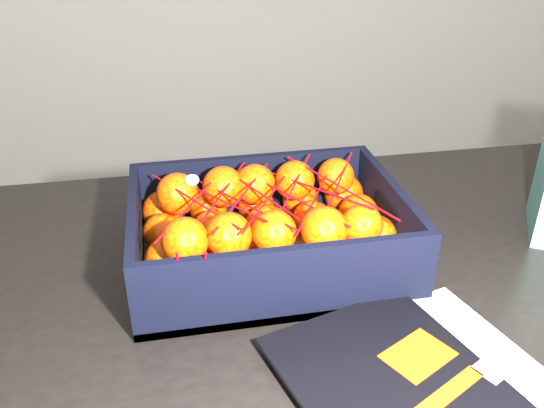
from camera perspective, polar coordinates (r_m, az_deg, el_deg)
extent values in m
cube|color=black|center=(0.81, 7.27, -8.84)|extent=(1.20, 0.81, 0.04)
cylinder|color=black|center=(1.33, -23.13, -14.78)|extent=(0.06, 0.06, 0.71)
cylinder|color=black|center=(1.50, 22.77, -9.13)|extent=(0.06, 0.06, 0.71)
cube|color=#B5B5B1|center=(0.66, 16.37, -17.92)|extent=(0.25, 0.31, 0.01)
cube|color=#B5B5B1|center=(0.66, 18.11, -17.16)|extent=(0.27, 0.32, 0.01)
cube|color=black|center=(0.64, 13.09, -17.95)|extent=(0.28, 0.33, 0.01)
cube|color=#FF410D|center=(0.67, 14.55, -14.55)|extent=(0.09, 0.08, 0.00)
cube|color=white|center=(0.69, 21.82, -14.83)|extent=(0.06, 0.05, 0.00)
cube|color=#FF410D|center=(0.64, 17.41, -17.71)|extent=(0.10, 0.06, 0.00)
cube|color=#926643|center=(0.83, -0.40, -5.33)|extent=(0.38, 0.28, 0.01)
cube|color=black|center=(0.92, -1.98, 1.82)|extent=(0.38, 0.01, 0.11)
cube|color=black|center=(0.69, 1.70, -8.21)|extent=(0.38, 0.01, 0.11)
cube|color=black|center=(0.80, -13.55, -3.73)|extent=(0.01, 0.26, 0.11)
cube|color=black|center=(0.85, 11.83, -1.21)|extent=(0.01, 0.26, 0.11)
sphere|color=#FB4505|center=(0.72, -10.41, -8.28)|extent=(0.06, 0.06, 0.06)
sphere|color=#FB4505|center=(0.77, -10.54, -5.54)|extent=(0.06, 0.06, 0.06)
sphere|color=#FB4505|center=(0.83, -10.98, -2.86)|extent=(0.06, 0.06, 0.06)
sphere|color=#FB4505|center=(0.89, -10.96, -0.70)|extent=(0.06, 0.06, 0.06)
sphere|color=#FB4505|center=(0.72, -4.90, -7.94)|extent=(0.06, 0.06, 0.06)
sphere|color=#FB4505|center=(0.77, -5.43, -5.18)|extent=(0.06, 0.06, 0.06)
sphere|color=#FB4505|center=(0.83, -6.11, -2.51)|extent=(0.06, 0.06, 0.06)
sphere|color=#FB4505|center=(0.89, -6.45, -0.33)|extent=(0.06, 0.06, 0.06)
sphere|color=#FB4505|center=(0.73, 1.03, -7.28)|extent=(0.06, 0.06, 0.06)
sphere|color=#FB4505|center=(0.78, -0.23, -4.38)|extent=(0.06, 0.06, 0.06)
sphere|color=#FB4505|center=(0.84, -0.58, -2.08)|extent=(0.06, 0.06, 0.06)
sphere|color=#FB4505|center=(0.89, -1.66, 0.04)|extent=(0.06, 0.06, 0.06)
sphere|color=#FB4505|center=(0.74, 6.63, -6.63)|extent=(0.06, 0.06, 0.06)
sphere|color=#FB4505|center=(0.80, 5.26, -4.01)|extent=(0.06, 0.06, 0.06)
sphere|color=#FB4505|center=(0.85, 4.00, -1.51)|extent=(0.06, 0.06, 0.06)
sphere|color=#FB4505|center=(0.91, 2.86, 0.58)|extent=(0.06, 0.06, 0.06)
sphere|color=#FB4505|center=(0.77, 11.65, -5.83)|extent=(0.06, 0.06, 0.06)
sphere|color=#FB4505|center=(0.82, 10.39, -3.20)|extent=(0.06, 0.06, 0.06)
sphere|color=#FB4505|center=(0.88, 8.73, -0.92)|extent=(0.06, 0.06, 0.06)
sphere|color=#FB4505|center=(0.93, 7.27, 1.05)|extent=(0.06, 0.06, 0.06)
sphere|color=#FB4505|center=(0.72, -8.79, -3.68)|extent=(0.06, 0.06, 0.06)
sphere|color=#FB4505|center=(0.83, -9.52, 1.03)|extent=(0.06, 0.06, 0.06)
sphere|color=#FB4505|center=(0.72, -4.40, -3.18)|extent=(0.06, 0.06, 0.06)
sphere|color=#FB4505|center=(0.85, -4.95, 1.75)|extent=(0.06, 0.06, 0.06)
sphere|color=#FB4505|center=(0.73, 0.21, -2.88)|extent=(0.06, 0.06, 0.06)
sphere|color=#FB4505|center=(0.85, -1.72, 1.99)|extent=(0.06, 0.06, 0.06)
sphere|color=#FB4505|center=(0.74, 5.28, -2.59)|extent=(0.06, 0.06, 0.06)
sphere|color=#FB4505|center=(0.86, 2.31, 2.41)|extent=(0.06, 0.06, 0.06)
sphere|color=#FB4505|center=(0.75, 9.06, -2.12)|extent=(0.06, 0.06, 0.06)
sphere|color=#FB4505|center=(0.88, 6.46, 2.78)|extent=(0.06, 0.06, 0.06)
cylinder|color=red|center=(0.77, -8.05, 0.46)|extent=(0.11, 0.20, 0.01)
cylinder|color=red|center=(0.78, -5.51, 0.55)|extent=(0.11, 0.20, 0.03)
cylinder|color=red|center=(0.77, -2.82, 0.02)|extent=(0.11, 0.20, 0.02)
cylinder|color=red|center=(0.78, -0.47, 0.60)|extent=(0.11, 0.20, 0.02)
cylinder|color=red|center=(0.78, 2.09, 0.69)|extent=(0.11, 0.20, 0.01)
cylinder|color=red|center=(0.80, 4.36, 1.60)|extent=(0.11, 0.20, 0.03)
cylinder|color=red|center=(0.80, 6.80, 1.82)|extent=(0.11, 0.20, 0.02)
cylinder|color=red|center=(0.77, -8.02, 0.17)|extent=(0.11, 0.20, 0.01)
cylinder|color=red|center=(0.78, -5.53, 0.44)|extent=(0.11, 0.20, 0.02)
cylinder|color=red|center=(0.77, -2.96, 0.90)|extent=(0.11, 0.20, 0.01)
cylinder|color=red|center=(0.77, -0.29, 0.68)|extent=(0.11, 0.20, 0.02)
cylinder|color=red|center=(0.79, 1.90, 1.16)|extent=(0.11, 0.20, 0.03)
cylinder|color=red|center=(0.79, 4.49, 0.81)|extent=(0.11, 0.20, 0.00)
cylinder|color=red|center=(0.81, 6.69, 2.01)|extent=(0.11, 0.20, 0.01)
cylinder|color=red|center=(0.68, -9.37, -7.19)|extent=(0.00, 0.03, 0.09)
cylinder|color=red|center=(0.68, -6.82, -6.95)|extent=(0.01, 0.04, 0.08)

